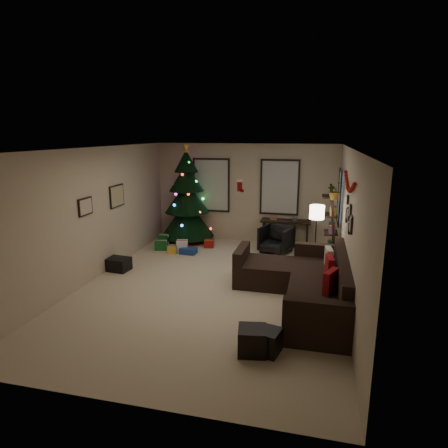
{
  "coord_description": "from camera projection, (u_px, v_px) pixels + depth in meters",
  "views": [
    {
      "loc": [
        1.9,
        -6.89,
        2.98
      ],
      "look_at": [
        0.1,
        0.6,
        1.15
      ],
      "focal_mm": 30.89,
      "sensor_mm": 36.0,
      "label": 1
    }
  ],
  "objects": [
    {
      "name": "wall_right",
      "position": [
        349.0,
        228.0,
        6.75
      ],
      "size": [
        0.0,
        7.0,
        7.0
      ],
      "primitive_type": "plane",
      "rotation": [
        1.57,
        0.0,
        -1.57
      ],
      "color": "#C2AE94",
      "rests_on": "floor"
    },
    {
      "name": "sofa",
      "position": [
        305.0,
        284.0,
        6.98
      ],
      "size": [
        2.11,
        3.05,
        0.92
      ],
      "color": "black",
      "rests_on": "floor"
    },
    {
      "name": "wall_left",
      "position": [
        94.0,
        214.0,
        7.89
      ],
      "size": [
        0.0,
        7.0,
        7.0
      ],
      "primitive_type": "plane",
      "rotation": [
        1.57,
        0.0,
        1.57
      ],
      "color": "#C2AE94",
      "rests_on": "floor"
    },
    {
      "name": "window_right_wall",
      "position": [
        340.0,
        197.0,
        9.14
      ],
      "size": [
        0.06,
        0.9,
        1.3
      ],
      "color": "#728CB2",
      "rests_on": "wall_right"
    },
    {
      "name": "desk_chair",
      "position": [
        276.0,
        239.0,
        9.76
      ],
      "size": [
        0.84,
        0.82,
        0.69
      ],
      "primitive_type": "imported",
      "rotation": [
        0.0,
        0.0,
        -0.35
      ],
      "color": "black",
      "rests_on": "floor"
    },
    {
      "name": "floor",
      "position": [
        212.0,
        287.0,
        7.63
      ],
      "size": [
        7.0,
        7.0,
        0.0
      ],
      "primitive_type": "plane",
      "color": "beige",
      "rests_on": "ground"
    },
    {
      "name": "desk",
      "position": [
        286.0,
        223.0,
        10.27
      ],
      "size": [
        1.31,
        0.47,
        0.71
      ],
      "color": "black",
      "rests_on": "floor"
    },
    {
      "name": "bookshelf",
      "position": [
        332.0,
        227.0,
        8.69
      ],
      "size": [
        0.3,
        0.54,
        1.86
      ],
      "color": "black",
      "rests_on": "floor"
    },
    {
      "name": "christmas_tree",
      "position": [
        187.0,
        201.0,
        10.67
      ],
      "size": [
        1.48,
        1.48,
        2.76
      ],
      "rotation": [
        0.0,
        0.0,
        -0.01
      ],
      "color": "black",
      "rests_on": "floor"
    },
    {
      "name": "gallery",
      "position": [
        349.0,
        216.0,
        6.64
      ],
      "size": [
        0.03,
        1.25,
        0.54
      ],
      "color": "black",
      "rests_on": "wall_right"
    },
    {
      "name": "presents",
      "position": [
        179.0,
        245.0,
        10.03
      ],
      "size": [
        1.5,
        1.01,
        0.3
      ],
      "rotation": [
        0.0,
        0.0,
        -0.29
      ],
      "color": "#14591E",
      "rests_on": "floor"
    },
    {
      "name": "potted_plant",
      "position": [
        335.0,
        188.0,
        8.29
      ],
      "size": [
        0.61,
        0.59,
        0.51
      ],
      "primitive_type": "imported",
      "rotation": [
        0.0,
        0.0,
        0.65
      ],
      "color": "#4C4C4C",
      "rests_on": "bookshelf"
    },
    {
      "name": "garland",
      "position": [
        349.0,
        183.0,
        6.58
      ],
      "size": [
        0.08,
        1.9,
        0.3
      ],
      "primitive_type": null,
      "color": "#A5140C",
      "rests_on": "wall_right"
    },
    {
      "name": "stocking_left",
      "position": [
        240.0,
        185.0,
        10.63
      ],
      "size": [
        0.2,
        0.05,
        0.36
      ],
      "color": "#990F0C",
      "rests_on": "wall_back"
    },
    {
      "name": "pillow_red_b",
      "position": [
        329.0,
        268.0,
        6.85
      ],
      "size": [
        0.16,
        0.42,
        0.41
      ],
      "primitive_type": "cube",
      "rotation": [
        0.0,
        0.0,
        0.11
      ],
      "color": "maroon",
      "rests_on": "sofa"
    },
    {
      "name": "window_back_left",
      "position": [
        211.0,
        185.0,
        10.77
      ],
      "size": [
        1.05,
        0.06,
        1.5
      ],
      "color": "#728CB2",
      "rests_on": "wall_back"
    },
    {
      "name": "pillow_red_a",
      "position": [
        331.0,
        282.0,
        6.18
      ],
      "size": [
        0.26,
        0.41,
        0.4
      ],
      "primitive_type": "cube",
      "rotation": [
        0.0,
        0.0,
        -0.41
      ],
      "color": "maroon",
      "rests_on": "sofa"
    },
    {
      "name": "pillow_cream",
      "position": [
        329.0,
        258.0,
        7.39
      ],
      "size": [
        0.16,
        0.41,
        0.4
      ],
      "primitive_type": "cube",
      "rotation": [
        0.0,
        0.0,
        0.12
      ],
      "color": "beige",
      "rests_on": "sofa"
    },
    {
      "name": "window_back_right",
      "position": [
        280.0,
        187.0,
        10.34
      ],
      "size": [
        1.05,
        0.06,
        1.5
      ],
      "color": "#728CB2",
      "rests_on": "wall_back"
    },
    {
      "name": "stocking_right",
      "position": [
        252.0,
        190.0,
        10.63
      ],
      "size": [
        0.2,
        0.05,
        0.36
      ],
      "color": "#990F0C",
      "rests_on": "wall_back"
    },
    {
      "name": "ottoman_near",
      "position": [
        252.0,
        341.0,
        5.31
      ],
      "size": [
        0.44,
        0.44,
        0.37
      ],
      "primitive_type": "cube",
      "rotation": [
        0.0,
        0.0,
        0.15
      ],
      "color": "black",
      "rests_on": "floor"
    },
    {
      "name": "wall_front",
      "position": [
        123.0,
        293.0,
        4.01
      ],
      "size": [
        5.0,
        0.0,
        5.0
      ],
      "primitive_type": "plane",
      "rotation": [
        -1.57,
        0.0,
        0.0
      ],
      "color": "#C2AE94",
      "rests_on": "floor"
    },
    {
      "name": "floor_lamp",
      "position": [
        317.0,
        217.0,
        8.21
      ],
      "size": [
        0.31,
        0.31,
        1.48
      ],
      "rotation": [
        0.0,
        0.0,
        0.12
      ],
      "color": "black",
      "rests_on": "floor"
    },
    {
      "name": "art_map",
      "position": [
        117.0,
        196.0,
        8.72
      ],
      "size": [
        0.04,
        0.6,
        0.5
      ],
      "color": "black",
      "rests_on": "wall_left"
    },
    {
      "name": "art_abstract",
      "position": [
        85.0,
        207.0,
        7.54
      ],
      "size": [
        0.04,
        0.45,
        0.35
      ],
      "color": "black",
      "rests_on": "wall_left"
    },
    {
      "name": "storage_bin",
      "position": [
        117.0,
        264.0,
        8.54
      ],
      "size": [
        0.6,
        0.43,
        0.28
      ],
      "primitive_type": "cube",
      "rotation": [
        0.0,
        0.0,
        -0.1
      ],
      "color": "black",
      "rests_on": "floor"
    },
    {
      "name": "wall_back",
      "position": [
        245.0,
        193.0,
        10.63
      ],
      "size": [
        5.0,
        0.0,
        5.0
      ],
      "primitive_type": "plane",
      "rotation": [
        1.57,
        0.0,
        0.0
      ],
      "color": "#C2AE94",
      "rests_on": "floor"
    },
    {
      "name": "ceiling",
      "position": [
        211.0,
        148.0,
        7.01
      ],
      "size": [
        7.0,
        7.0,
        0.0
      ],
      "primitive_type": "plane",
      "rotation": [
        3.14,
        0.0,
        0.0
      ],
      "color": "white",
      "rests_on": "floor"
    },
    {
      "name": "ottoman_far",
      "position": [
        267.0,
        341.0,
        5.33
      ],
      "size": [
        0.43,
        0.43,
        0.34
      ],
      "primitive_type": "cube",
      "rotation": [
        0.0,
        0.0,
        -0.24
      ],
      "color": "black",
      "rests_on": "floor"
    }
  ]
}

